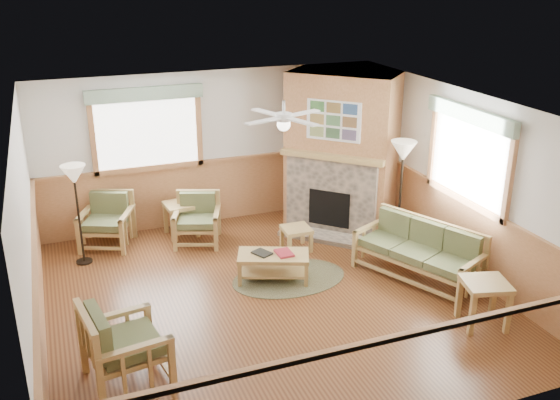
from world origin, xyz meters
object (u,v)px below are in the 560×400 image
object	(u,v)px
armchair_back_right	(197,220)
end_table_sofa	(483,303)
armchair_left	(125,344)
floor_lamp_left	(79,215)
coffee_table	(273,267)
end_table_chairs	(181,219)
sofa	(418,252)
footstool	(296,239)
floor_lamp_right	(400,194)
armchair_back_left	(106,221)

from	to	relation	value
armchair_back_right	end_table_sofa	size ratio (longest dim) A/B	1.31
armchair_left	floor_lamp_left	xyz separation A→B (m)	(-0.23, 3.22, 0.33)
armchair_back_right	floor_lamp_left	bearing A→B (deg)	-157.30
armchair_back_right	end_table_sofa	world-z (taller)	armchair_back_right
coffee_table	end_table_chairs	xyz separation A→B (m)	(-0.91, 2.08, 0.08)
sofa	footstool	distance (m)	2.02
armchair_back_right	floor_lamp_left	world-z (taller)	floor_lamp_left
coffee_table	floor_lamp_left	world-z (taller)	floor_lamp_left
sofa	coffee_table	bearing A→B (deg)	-134.49
armchair_back_right	footstool	size ratio (longest dim) A/B	1.83
floor_lamp_right	end_table_sofa	bearing A→B (deg)	-95.70
end_table_sofa	floor_lamp_right	world-z (taller)	floor_lamp_right
sofa	floor_lamp_left	xyz separation A→B (m)	(-4.56, 2.29, 0.38)
end_table_chairs	floor_lamp_right	bearing A→B (deg)	-27.05
end_table_chairs	armchair_left	bearing A→B (deg)	-111.06
footstool	floor_lamp_left	world-z (taller)	floor_lamp_left
sofa	footstool	xyz separation A→B (m)	(-1.29, 1.54, -0.23)
armchair_back_left	floor_lamp_left	bearing A→B (deg)	-107.05
floor_lamp_right	armchair_back_right	bearing A→B (deg)	157.84
coffee_table	floor_lamp_right	distance (m)	2.47
armchair_back_left	armchair_back_right	world-z (taller)	armchair_back_left
end_table_sofa	armchair_left	bearing A→B (deg)	174.02
end_table_chairs	footstool	bearing A→B (deg)	-37.67
sofa	floor_lamp_right	xyz separation A→B (m)	(0.35, 1.13, 0.47)
armchair_back_left	end_table_chairs	xyz separation A→B (m)	(1.23, 0.00, -0.14)
armchair_left	end_table_chairs	xyz separation A→B (m)	(1.43, 3.71, -0.18)
sofa	footstool	world-z (taller)	sofa
armchair_back_left	end_table_sofa	xyz separation A→B (m)	(4.23, -4.18, -0.12)
armchair_left	coffee_table	xyz separation A→B (m)	(2.34, 1.64, -0.27)
armchair_back_right	coffee_table	bearing A→B (deg)	-46.54
end_table_sofa	floor_lamp_right	xyz separation A→B (m)	(0.25, 2.52, 0.58)
armchair_left	footstool	distance (m)	3.93
armchair_back_left	end_table_chairs	bearing A→B (deg)	23.50
armchair_left	floor_lamp_right	xyz separation A→B (m)	(4.68, 2.06, 0.42)
armchair_back_right	end_table_chairs	bearing A→B (deg)	133.57
armchair_back_right	coffee_table	xyz separation A→B (m)	(0.73, -1.67, -0.20)
end_table_sofa	footstool	distance (m)	3.25
armchair_left	coffee_table	world-z (taller)	armchair_left
end_table_sofa	floor_lamp_right	bearing A→B (deg)	84.30
armchair_left	armchair_back_left	bearing A→B (deg)	-12.03
coffee_table	end_table_sofa	size ratio (longest dim) A/B	1.66
armchair_back_right	coffee_table	world-z (taller)	armchair_back_right
armchair_back_left	end_table_chairs	world-z (taller)	armchair_back_left
armchair_back_right	floor_lamp_right	world-z (taller)	floor_lamp_right
end_table_chairs	footstool	world-z (taller)	end_table_chairs
armchair_back_right	armchair_back_left	bearing A→B (deg)	-176.26
sofa	armchair_back_left	xyz separation A→B (m)	(-4.13, 2.79, 0.01)
footstool	floor_lamp_left	bearing A→B (deg)	167.18
floor_lamp_left	armchair_back_left	bearing A→B (deg)	49.45
armchair_back_left	sofa	bearing A→B (deg)	-10.52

